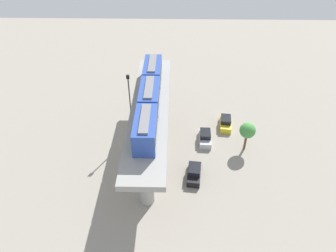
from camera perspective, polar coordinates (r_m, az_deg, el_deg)
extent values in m
plane|color=gray|center=(48.18, -2.98, -4.71)|extent=(120.00, 120.00, 0.00)
cylinder|color=#999691|center=(38.89, -4.03, -9.95)|extent=(1.90, 1.90, 7.63)
cylinder|color=#999691|center=(45.68, -3.14, -1.19)|extent=(1.90, 1.90, 7.63)
cylinder|color=#999691|center=(53.26, -2.49, 5.19)|extent=(1.90, 1.90, 7.63)
cube|color=#999691|center=(43.14, -3.33, 3.15)|extent=(5.20, 28.85, 0.80)
cube|color=#2D4CA5|center=(36.46, -4.16, -0.64)|extent=(2.60, 6.60, 3.00)
cube|color=black|center=(36.30, -4.18, -0.33)|extent=(2.64, 6.07, 0.70)
cube|color=yellow|center=(36.93, -4.11, -1.55)|extent=(2.64, 6.34, 0.24)
cube|color=slate|center=(35.47, -4.28, 1.41)|extent=(1.10, 5.61, 0.24)
cube|color=#2D4CA5|center=(42.09, -3.42, 5.28)|extent=(2.60, 6.60, 3.00)
cube|color=black|center=(41.96, -3.43, 5.57)|extent=(2.64, 6.07, 0.70)
cube|color=yellow|center=(42.50, -3.38, 4.43)|extent=(2.64, 6.34, 0.24)
cube|color=slate|center=(41.24, -3.50, 7.17)|extent=(1.10, 5.61, 0.24)
cube|color=#2D4CA5|center=(48.07, -2.85, 9.76)|extent=(2.60, 6.60, 3.00)
cube|color=black|center=(47.95, -2.86, 10.02)|extent=(2.64, 6.07, 0.70)
cube|color=yellow|center=(48.43, -2.82, 8.98)|extent=(2.64, 6.34, 0.24)
cube|color=slate|center=(47.32, -2.91, 11.49)|extent=(1.10, 5.61, 0.24)
cube|color=black|center=(44.19, 4.81, -8.83)|extent=(2.25, 4.37, 1.00)
cube|color=black|center=(43.66, 4.86, -7.90)|extent=(1.88, 2.47, 0.76)
cube|color=#B2B5BA|center=(50.01, 6.82, -2.32)|extent=(1.91, 4.25, 1.00)
cube|color=black|center=(49.56, 6.89, -1.43)|extent=(1.70, 2.34, 0.76)
cube|color=yellow|center=(53.53, 10.51, 0.36)|extent=(2.22, 4.36, 1.00)
cube|color=black|center=(53.13, 10.60, 1.21)|extent=(1.86, 2.45, 0.76)
cylinder|color=brown|center=(49.04, 14.04, -2.77)|extent=(0.36, 0.36, 3.03)
sphere|color=#479342|center=(47.68, 14.43, -0.79)|extent=(2.40, 2.40, 2.40)
cylinder|color=#4C4C51|center=(48.48, -6.90, 3.25)|extent=(0.20, 0.20, 10.43)
cube|color=black|center=(45.59, -7.42, 8.95)|extent=(0.44, 0.28, 0.60)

